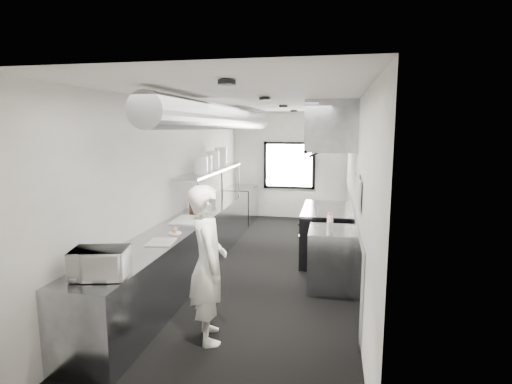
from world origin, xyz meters
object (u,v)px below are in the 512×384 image
at_px(microwave, 100,263).
at_px(plate_stack_c, 213,160).
at_px(knife_block, 194,203).
at_px(cutting_board, 190,220).
at_px(plate_stack_b, 206,163).
at_px(line_cook, 208,264).
at_px(squeeze_bottle_c, 331,223).
at_px(far_work_table, 240,205).
at_px(range, 325,233).
at_px(plate_stack_d, 221,157).
at_px(deli_tub_b, 118,250).
at_px(plate_stack_a, 201,165).
at_px(deli_tub_a, 113,254).
at_px(squeeze_bottle_a, 329,228).
at_px(prep_counter, 189,246).
at_px(squeeze_bottle_d, 329,221).
at_px(pass_shelf, 212,171).
at_px(small_plate, 175,233).
at_px(squeeze_bottle_b, 331,226).
at_px(exhaust_hood, 332,127).
at_px(squeeze_bottle_e, 330,219).

bearing_deg(microwave, plate_stack_c, 77.30).
bearing_deg(knife_block, plate_stack_c, 83.37).
height_order(cutting_board, plate_stack_b, plate_stack_b).
distance_m(line_cook, squeeze_bottle_c, 2.20).
bearing_deg(far_work_table, knife_block, -93.35).
bearing_deg(range, cutting_board, -149.42).
distance_m(plate_stack_d, squeeze_bottle_c, 3.48).
distance_m(deli_tub_b, plate_stack_a, 2.78).
xyz_separation_m(deli_tub_a, squeeze_bottle_a, (2.41, 1.52, 0.04)).
height_order(microwave, deli_tub_b, microwave).
xyz_separation_m(prep_counter, squeeze_bottle_d, (2.26, -0.05, 0.54)).
xyz_separation_m(pass_shelf, range, (2.23, -0.30, -1.07)).
bearing_deg(deli_tub_b, line_cook, -4.28).
height_order(range, far_work_table, range).
bearing_deg(small_plate, deli_tub_a, -103.48).
relative_size(deli_tub_a, plate_stack_a, 0.52).
bearing_deg(plate_stack_d, small_plate, -86.28).
relative_size(deli_tub_a, squeeze_bottle_c, 0.77).
height_order(far_work_table, plate_stack_a, plate_stack_a).
distance_m(squeeze_bottle_a, squeeze_bottle_b, 0.14).
xyz_separation_m(deli_tub_a, squeeze_bottle_d, (2.41, 1.97, 0.03)).
bearing_deg(plate_stack_c, far_work_table, 87.99).
bearing_deg(squeeze_bottle_a, squeeze_bottle_b, 79.46).
height_order(deli_tub_b, plate_stack_d, plate_stack_d).
bearing_deg(squeeze_bottle_a, knife_block, 152.38).
bearing_deg(plate_stack_b, microwave, -88.28).
relative_size(pass_shelf, squeeze_bottle_d, 17.21).
relative_size(deli_tub_a, squeeze_bottle_d, 0.89).
distance_m(deli_tub_a, squeeze_bottle_a, 2.85).
height_order(pass_shelf, plate_stack_b, plate_stack_b).
relative_size(deli_tub_a, squeeze_bottle_b, 0.87).
bearing_deg(squeeze_bottle_a, plate_stack_c, 137.32).
relative_size(cutting_board, knife_block, 2.53).
relative_size(plate_stack_a, squeeze_bottle_c, 1.47).
xyz_separation_m(prep_counter, deli_tub_a, (-0.15, -2.02, 0.51)).
bearing_deg(deli_tub_a, prep_counter, 85.78).
bearing_deg(cutting_board, plate_stack_b, 94.98).
height_order(squeeze_bottle_a, squeeze_bottle_d, squeeze_bottle_a).
xyz_separation_m(range, plate_stack_d, (-2.26, 1.05, 1.30)).
xyz_separation_m(exhaust_hood, plate_stack_c, (-2.32, 0.46, -0.64)).
relative_size(small_plate, squeeze_bottle_c, 0.91).
relative_size(plate_stack_a, squeeze_bottle_a, 1.59).
relative_size(knife_block, plate_stack_d, 0.65).
distance_m(pass_shelf, plate_stack_c, 0.26).
height_order(exhaust_hood, deli_tub_b, exhaust_hood).
distance_m(pass_shelf, deli_tub_a, 3.57).
bearing_deg(knife_block, squeeze_bottle_e, -15.88).
distance_m(range, line_cook, 3.41).
bearing_deg(plate_stack_c, pass_shelf, -78.77).
distance_m(far_work_table, squeeze_bottle_c, 4.55).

